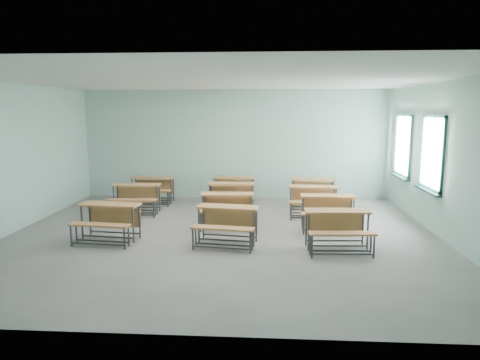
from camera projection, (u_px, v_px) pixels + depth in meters
The scene contains 12 objects.
room at pixel (226, 160), 8.70m from camera, with size 9.04×8.04×3.24m.
desk_unit_r0c0 at pixel (108, 217), 8.54m from camera, with size 1.27×0.92×0.75m.
desk_unit_r0c1 at pixel (227, 219), 8.31m from camera, with size 1.29×0.95×0.75m.
desk_unit_r0c2 at pixel (338, 224), 7.97m from camera, with size 1.24×0.86×0.75m.
desk_unit_r1c1 at pixel (227, 205), 9.60m from camera, with size 1.21×0.82×0.75m.
desk_unit_r1c2 at pixel (328, 207), 9.38m from camera, with size 1.22×0.84×0.75m.
desk_unit_r2c0 at pixel (136, 194), 10.82m from camera, with size 1.23×0.86×0.75m.
desk_unit_r2c1 at pixel (231, 193), 10.99m from camera, with size 1.22×0.84×0.75m.
desk_unit_r2c2 at pixel (313, 197), 10.53m from camera, with size 1.22×0.84×0.75m.
desk_unit_r3c0 at pixel (152, 186), 12.04m from camera, with size 1.20×0.80×0.75m.
desk_unit_r3c1 at pixel (233, 186), 12.05m from camera, with size 1.24×0.87×0.75m.
desk_unit_r3c2 at pixel (313, 188), 11.71m from camera, with size 1.21×0.82×0.75m.
Camera 1 is at (0.91, -8.59, 2.60)m, focal length 32.00 mm.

